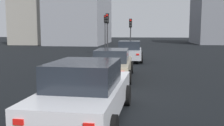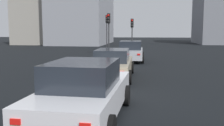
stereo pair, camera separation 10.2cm
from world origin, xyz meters
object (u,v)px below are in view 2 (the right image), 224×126
traffic_light_far_left (107,25)px  car_silver_lead (131,52)px  car_beige_second (113,64)px  car_white_third (85,92)px  traffic_light_near_right (109,25)px  traffic_light_near_left (132,28)px

traffic_light_far_left → car_silver_lead: bearing=10.0°
car_beige_second → car_white_third: bearing=179.5°
car_beige_second → traffic_light_far_left: (17.96, 3.21, 2.28)m
car_silver_lead → traffic_light_far_left: traffic_light_far_left is taller
car_beige_second → traffic_light_near_right: (11.34, 1.96, 2.11)m
car_silver_lead → traffic_light_near_right: (4.16, 2.34, 2.06)m
car_white_third → traffic_light_near_left: size_ratio=1.34×
car_beige_second → car_white_third: (-6.09, -0.10, 0.05)m
car_silver_lead → traffic_light_far_left: bearing=17.0°
car_beige_second → traffic_light_near_right: size_ratio=1.24×
car_white_third → traffic_light_far_left: traffic_light_far_left is taller
car_beige_second → traffic_light_near_right: traffic_light_near_right is taller
traffic_light_near_left → traffic_light_near_right: traffic_light_near_right is taller
car_white_third → traffic_light_near_right: 17.67m
car_silver_lead → traffic_light_far_left: 11.58m
car_beige_second → car_white_third: size_ratio=1.02×
car_white_third → traffic_light_near_left: (20.35, 0.08, 1.80)m
car_silver_lead → car_beige_second: car_silver_lead is taller
traffic_light_near_left → traffic_light_far_left: (3.70, 3.23, 0.42)m
traffic_light_near_right → traffic_light_far_left: size_ratio=0.94×
traffic_light_near_left → traffic_light_far_left: traffic_light_far_left is taller
car_beige_second → traffic_light_near_left: bearing=-1.5°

